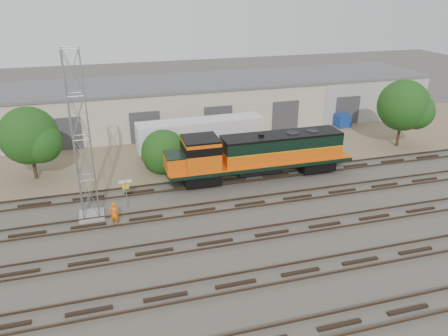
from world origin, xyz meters
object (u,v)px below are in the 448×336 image
object	(u,v)px
locomotive	(257,154)
worker	(114,214)
semi_trailer	(203,133)
signal_tower	(82,141)

from	to	relation	value
locomotive	worker	bearing A→B (deg)	-158.87
semi_trailer	worker	bearing A→B (deg)	-130.99
locomotive	semi_trailer	world-z (taller)	locomotive
signal_tower	worker	world-z (taller)	signal_tower
locomotive	signal_tower	distance (m)	14.73
signal_tower	semi_trailer	size ratio (longest dim) A/B	0.98
signal_tower	worker	distance (m)	5.48
signal_tower	semi_trailer	world-z (taller)	signal_tower
locomotive	worker	xyz separation A→B (m)	(-12.35, -4.78, -1.37)
semi_trailer	locomotive	bearing A→B (deg)	-64.93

